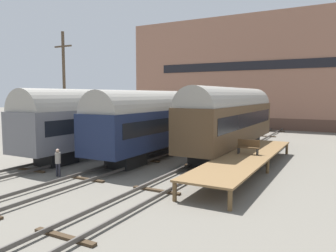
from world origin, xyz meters
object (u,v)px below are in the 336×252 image
train_car_grey (107,117)px  person_worker (58,160)px  bench (248,146)px  train_car_brown (231,116)px  train_car_navy (168,118)px  utility_pole (64,91)px

train_car_grey → person_worker: (2.74, -7.82, -1.93)m
bench → train_car_grey: bearing=176.7°
train_car_brown → bench: size_ratio=11.13×
train_car_brown → person_worker: 13.75m
train_car_navy → person_worker: train_car_navy is taller
bench → person_worker: bearing=-142.1°
train_car_navy → person_worker: bearing=-100.8°
train_car_grey → utility_pole: utility_pole is taller
train_car_grey → person_worker: size_ratio=10.23×
train_car_grey → person_worker: bearing=-70.7°
train_car_navy → bench: (7.30, -2.76, -1.39)m
train_car_grey → utility_pole: size_ratio=1.69×
train_car_grey → train_car_brown: 10.12m
train_car_brown → bench: (2.68, -4.81, -1.56)m
train_car_navy → train_car_grey: 5.07m
train_car_brown → train_car_grey: bearing=-155.9°
train_car_navy → bench: bearing=-20.7°
train_car_grey → train_car_brown: size_ratio=1.07×
train_car_brown → person_worker: size_ratio=9.59×
utility_pole → train_car_grey: bearing=25.7°
person_worker → utility_pole: 9.54m
train_car_navy → bench: size_ratio=12.77×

